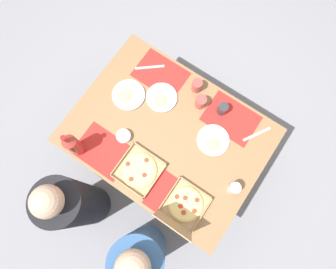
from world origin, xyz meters
name	(u,v)px	position (x,y,z in m)	size (l,w,h in m)	color
ground_plane	(168,154)	(0.00, 0.00, 0.00)	(6.00, 6.00, 0.00)	gray
dining_table	(168,138)	(0.00, 0.00, 0.63)	(1.31, 0.98, 0.74)	#3F3328
placemat_near_left	(231,118)	(-0.29, -0.34, 0.75)	(0.36, 0.26, 0.00)	red
placemat_near_right	(161,74)	(0.29, -0.34, 0.75)	(0.36, 0.26, 0.00)	red
placemat_far_left	(176,202)	(-0.29, 0.34, 0.75)	(0.36, 0.26, 0.00)	red
placemat_far_right	(103,151)	(0.29, 0.34, 0.75)	(0.36, 0.26, 0.00)	red
pizza_box_edge_far	(183,208)	(-0.35, 0.35, 0.79)	(0.25, 0.29, 0.29)	tan
pizza_box_center	(139,170)	(0.02, 0.31, 0.76)	(0.27, 0.27, 0.04)	tan
plate_near_right	(128,95)	(0.39, -0.08, 0.75)	(0.23, 0.23, 0.03)	white
plate_far_right	(161,98)	(0.18, -0.19, 0.75)	(0.22, 0.22, 0.03)	white
plate_near_left	(213,141)	(-0.28, -0.13, 0.75)	(0.22, 0.22, 0.03)	white
soda_bottle	(73,145)	(0.44, 0.42, 0.88)	(0.09, 0.09, 0.32)	#B2382D
cup_clear_right	(197,86)	(0.02, -0.39, 0.79)	(0.07, 0.07, 0.10)	#BF4742
cup_red	(234,188)	(-0.55, 0.07, 0.79)	(0.07, 0.07, 0.10)	silver
cup_clear_left	(201,102)	(-0.06, -0.30, 0.79)	(0.08, 0.08, 0.10)	#BF4742
cup_dark	(222,109)	(-0.21, -0.35, 0.79)	(0.07, 0.07, 0.10)	#333338
condiment_bowl	(124,136)	(0.24, 0.18, 0.76)	(0.10, 0.10, 0.04)	white
knife_by_near_right	(257,134)	(-0.50, -0.34, 0.75)	(0.21, 0.02, 0.01)	#B7B7BC
knife_by_far_right	(150,67)	(0.39, -0.34, 0.75)	(0.21, 0.02, 0.01)	#B7B7BC
diner_left_seat	(142,253)	(-0.29, 0.75, 0.53)	(0.32, 0.32, 1.18)	#33598C
diner_right_seat	(76,204)	(0.29, 0.75, 0.51)	(0.32, 0.32, 1.13)	black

